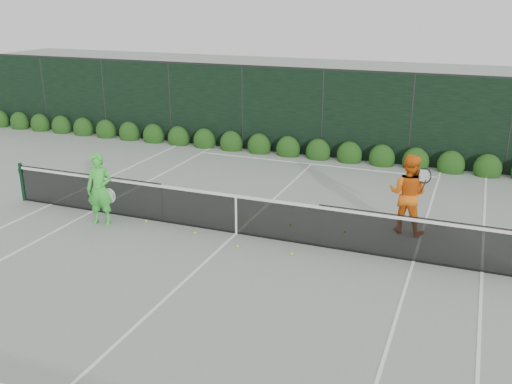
% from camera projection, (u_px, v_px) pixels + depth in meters
% --- Properties ---
extents(ground, '(80.00, 80.00, 0.00)m').
position_uv_depth(ground, '(236.00, 234.00, 13.57)').
color(ground, gray).
rests_on(ground, ground).
extents(tennis_net, '(12.90, 0.10, 1.07)m').
position_uv_depth(tennis_net, '(235.00, 213.00, 13.41)').
color(tennis_net, '#10321E').
rests_on(tennis_net, ground).
extents(player_woman, '(0.73, 0.56, 1.79)m').
position_uv_depth(player_woman, '(100.00, 189.00, 13.89)').
color(player_woman, green).
rests_on(player_woman, ground).
extents(player_man, '(1.04, 0.87, 1.92)m').
position_uv_depth(player_man, '(408.00, 194.00, 13.37)').
color(player_man, orange).
rests_on(player_man, ground).
extents(court_lines, '(11.03, 23.83, 0.01)m').
position_uv_depth(court_lines, '(236.00, 233.00, 13.57)').
color(court_lines, white).
rests_on(court_lines, ground).
extents(windscreen_fence, '(32.00, 21.07, 3.06)m').
position_uv_depth(windscreen_fence, '(178.00, 212.00, 10.70)').
color(windscreen_fence, black).
rests_on(windscreen_fence, ground).
extents(hedge_row, '(31.66, 0.65, 0.94)m').
position_uv_depth(hedge_row, '(318.00, 152.00, 19.79)').
color(hedge_row, '#17340E').
rests_on(hedge_row, ground).
extents(tennis_balls, '(4.84, 1.80, 0.07)m').
position_uv_depth(tennis_balls, '(250.00, 232.00, 13.57)').
color(tennis_balls, '#D4EE35').
rests_on(tennis_balls, ground).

